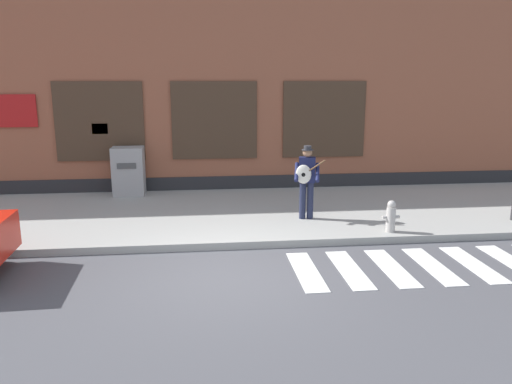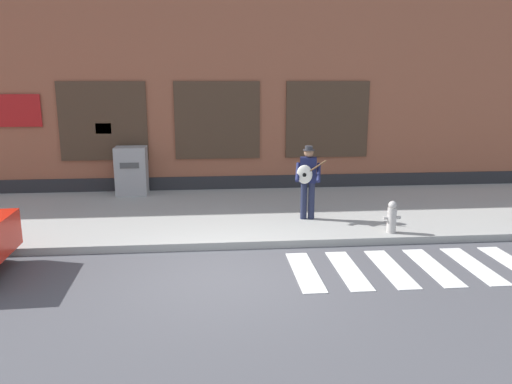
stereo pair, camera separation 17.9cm
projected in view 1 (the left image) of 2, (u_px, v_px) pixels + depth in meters
ground_plane at (227, 276)px, 8.79m from camera, size 160.00×160.00×0.00m
sidewalk at (219, 214)px, 12.53m from camera, size 28.00×5.01×0.16m
building_backdrop at (212, 64)px, 16.05m from camera, size 28.00×4.06×7.68m
crosswalk at (432, 266)px, 9.28m from camera, size 5.20×1.90×0.01m
busker at (306, 178)px, 11.60m from camera, size 0.72×0.62×1.73m
utility_box at (129, 171)px, 14.09m from camera, size 0.87×0.66×1.36m
fire_hydrant at (391, 216)px, 10.74m from camera, size 0.38×0.20×0.70m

